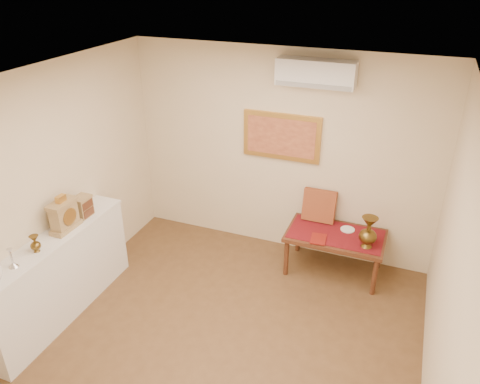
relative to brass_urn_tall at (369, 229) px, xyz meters
The scene contains 18 objects.
floor 2.27m from the brass_urn_tall, 125.62° to the right, with size 4.50×4.50×0.00m, color brown.
ceiling 2.85m from the brass_urn_tall, 125.62° to the right, with size 4.50×4.50×0.00m, color white.
wall_back 1.45m from the brass_urn_tall, 157.20° to the left, with size 4.00×0.02×2.70m, color beige.
wall_left 3.71m from the brass_urn_tall, 151.90° to the right, with size 0.02×4.50×2.70m, color beige.
wall_right 1.97m from the brass_urn_tall, 66.24° to the right, with size 0.02×4.50×2.70m, color beige.
candlestick 3.80m from the brass_urn_tall, 143.68° to the right, with size 0.10×0.10×0.20m, color silver, non-canonical shape.
brass_urn_small 3.63m from the brass_urn_tall, 147.15° to the right, with size 0.10×0.10×0.23m, color brown, non-canonical shape.
table_cloth 0.48m from the brass_urn_tall, 158.80° to the left, with size 1.14×0.59×0.01m, color maroon.
brass_urn_tall is the anchor object (origin of this frame).
plate 0.46m from the brass_urn_tall, 132.88° to the left, with size 0.18×0.18×0.01m, color white.
menu 0.61m from the brass_urn_tall, behind, with size 0.18×0.25×0.01m, color maroon.
cushion 0.79m from the brass_urn_tall, 148.86° to the left, with size 0.42×0.10×0.42m, color maroon.
display_ledge 3.53m from the brass_urn_tall, 150.56° to the right, with size 0.37×2.02×0.98m.
mantel_clock 3.41m from the brass_urn_tall, 153.61° to the right, with size 0.17×0.36×0.41m.
wooden_chest 3.29m from the brass_urn_tall, 158.47° to the right, with size 0.16×0.21×0.24m.
low_table 0.52m from the brass_urn_tall, 158.80° to the left, with size 1.20×0.70×0.55m.
painting 1.56m from the brass_urn_tall, 158.27° to the left, with size 1.00×0.06×0.60m.
ac_unit 1.89m from the brass_urn_tall, 155.11° to the left, with size 0.90×0.25×0.30m.
Camera 1 is at (1.53, -3.14, 3.64)m, focal length 35.00 mm.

